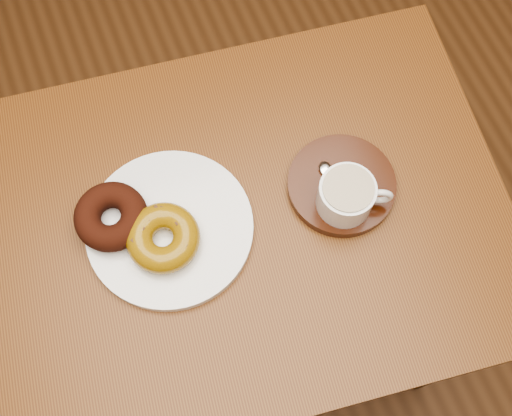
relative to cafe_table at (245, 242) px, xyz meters
name	(u,v)px	position (x,y,z in m)	size (l,w,h in m)	color
ground	(271,326)	(0.05, -0.04, -0.65)	(6.00, 6.00, 0.00)	brown
cafe_table	(245,242)	(0.00, 0.00, 0.00)	(0.89, 0.71, 0.77)	brown
donut_plate	(170,228)	(-0.11, 0.02, 0.13)	(0.26, 0.26, 0.02)	white
donut_cinnamon	(111,217)	(-0.19, 0.06, 0.16)	(0.11, 0.11, 0.04)	#33130A
donut_caramel	(163,238)	(-0.13, 0.00, 0.16)	(0.13, 0.13, 0.04)	#90690F
saucer	(341,185)	(0.16, -0.01, 0.13)	(0.17, 0.17, 0.02)	black
coffee_cup	(347,195)	(0.15, -0.04, 0.17)	(0.11, 0.09, 0.06)	white
teaspoon	(329,174)	(0.15, 0.01, 0.14)	(0.02, 0.10, 0.01)	silver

